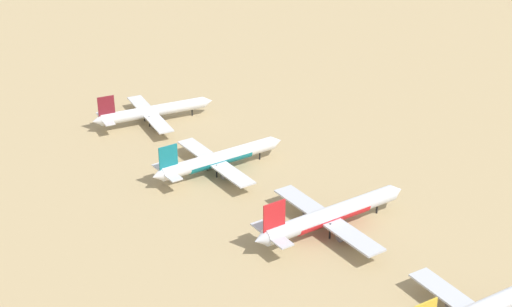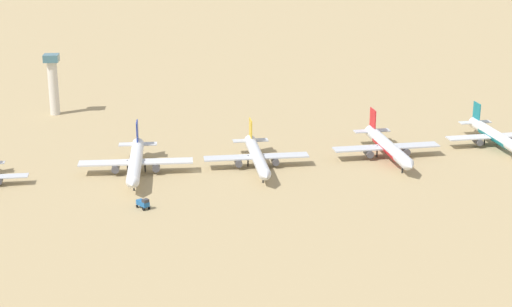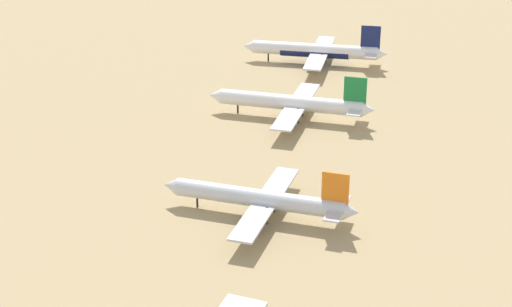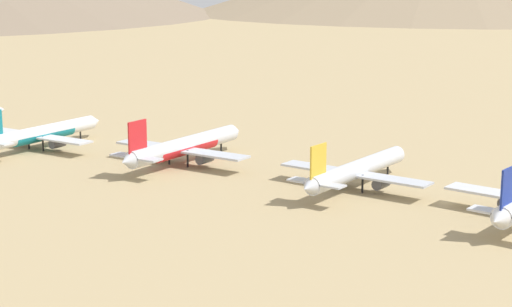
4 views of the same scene
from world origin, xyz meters
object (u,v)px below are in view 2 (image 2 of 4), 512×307
Objects in this scene: parked_jet_5 at (387,147)px; parked_jet_6 at (495,136)px; service_truck at (143,203)px; control_tower at (53,81)px; parked_jet_3 at (136,161)px; parked_jet_4 at (257,156)px.

parked_jet_5 reaches higher than parked_jet_6.
control_tower is at bearing -159.52° from service_truck.
parked_jet_3 is 154.55m from parked_jet_6.
parked_jet_3 is 37.33m from service_truck.
parked_jet_3 is 47.90m from parked_jet_4.
service_truck is 141.28m from control_tower.
parked_jet_3 is at bearing -173.14° from service_truck.
service_truck is at bearing 20.48° from control_tower.
parked_jet_4 is at bearing 133.13° from service_truck.
control_tower reaches higher than parked_jet_5.
parked_jet_6 is at bearing 112.32° from service_truck.
control_tower is at bearing -119.58° from parked_jet_5.
parked_jet_5 is (-11.10, 102.54, -0.04)m from parked_jet_3.
parked_jet_4 reaches higher than service_truck.
parked_jet_4 is at bearing -82.26° from parked_jet_5.
control_tower reaches higher than parked_jet_4.
parked_jet_4 is 1.74× the size of control_tower.
parked_jet_4 is 55.28m from parked_jet_5.
parked_jet_4 is 9.26× the size of service_truck.
service_truck is at bearing -63.91° from parked_jet_5.
parked_jet_6 is 160.28m from service_truck.
control_tower is (-131.63, -49.17, 14.66)m from service_truck.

